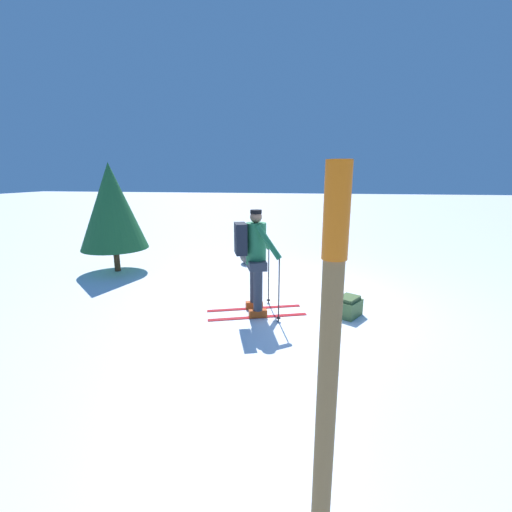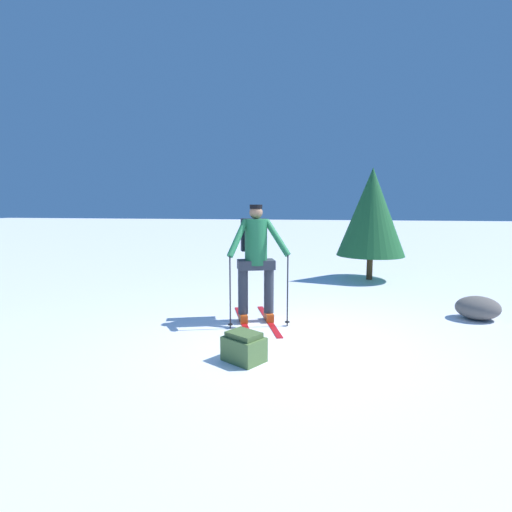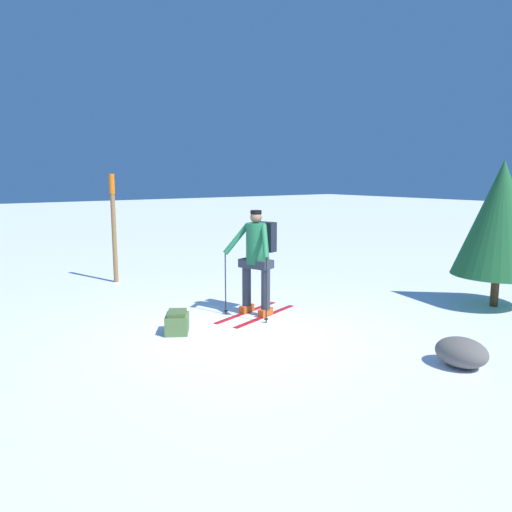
{
  "view_description": "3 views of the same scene",
  "coord_description": "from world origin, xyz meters",
  "px_view_note": "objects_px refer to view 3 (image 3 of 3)",
  "views": [
    {
      "loc": [
        -6.19,
        -0.16,
        2.3
      ],
      "look_at": [
        -0.76,
        0.75,
        1.01
      ],
      "focal_mm": 24.0,
      "sensor_mm": 36.0,
      "label": 1
    },
    {
      "loc": [
        0.27,
        -5.07,
        1.78
      ],
      "look_at": [
        -0.76,
        0.75,
        1.01
      ],
      "focal_mm": 28.0,
      "sensor_mm": 36.0,
      "label": 2
    },
    {
      "loc": [
        5.91,
        -4.02,
        2.34
      ],
      "look_at": [
        -0.76,
        0.75,
        1.01
      ],
      "focal_mm": 35.0,
      "sensor_mm": 36.0,
      "label": 3
    }
  ],
  "objects_px": {
    "trail_marker": "(114,220)",
    "pine_tree": "(500,218)",
    "dropped_backpack": "(177,322)",
    "skier": "(257,254)",
    "rock_boulder": "(461,352)"
  },
  "relations": [
    {
      "from": "dropped_backpack",
      "to": "trail_marker",
      "type": "xyz_separation_m",
      "value": [
        -4.05,
        0.54,
        1.21
      ]
    },
    {
      "from": "skier",
      "to": "pine_tree",
      "type": "xyz_separation_m",
      "value": [
        2.06,
        3.78,
        0.56
      ]
    },
    {
      "from": "skier",
      "to": "pine_tree",
      "type": "distance_m",
      "value": 4.35
    },
    {
      "from": "dropped_backpack",
      "to": "pine_tree",
      "type": "distance_m",
      "value": 5.87
    },
    {
      "from": "dropped_backpack",
      "to": "pine_tree",
      "type": "relative_size",
      "value": 0.21
    },
    {
      "from": "skier",
      "to": "trail_marker",
      "type": "xyz_separation_m",
      "value": [
        -3.91,
        -1.04,
        0.34
      ]
    },
    {
      "from": "skier",
      "to": "rock_boulder",
      "type": "bearing_deg",
      "value": 11.4
    },
    {
      "from": "dropped_backpack",
      "to": "trail_marker",
      "type": "distance_m",
      "value": 4.26
    },
    {
      "from": "skier",
      "to": "dropped_backpack",
      "type": "bearing_deg",
      "value": -84.75
    },
    {
      "from": "trail_marker",
      "to": "skier",
      "type": "bearing_deg",
      "value": 14.92
    },
    {
      "from": "trail_marker",
      "to": "pine_tree",
      "type": "height_order",
      "value": "pine_tree"
    },
    {
      "from": "skier",
      "to": "dropped_backpack",
      "type": "xyz_separation_m",
      "value": [
        0.14,
        -1.58,
        -0.87
      ]
    },
    {
      "from": "skier",
      "to": "rock_boulder",
      "type": "relative_size",
      "value": 2.71
    },
    {
      "from": "skier",
      "to": "trail_marker",
      "type": "height_order",
      "value": "trail_marker"
    },
    {
      "from": "dropped_backpack",
      "to": "pine_tree",
      "type": "height_order",
      "value": "pine_tree"
    }
  ]
}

